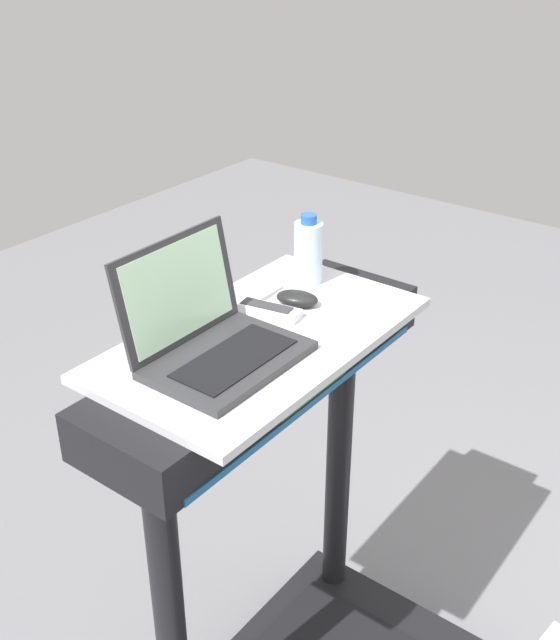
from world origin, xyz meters
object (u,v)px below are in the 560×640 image
object	(u,v)px
tv_remote	(267,310)
computer_mouse	(297,298)
laptop	(212,337)
water_bottle	(308,252)

from	to	relation	value
tv_remote	computer_mouse	bearing A→B (deg)	-20.24
laptop	tv_remote	distance (m)	0.22
computer_mouse	tv_remote	bearing A→B (deg)	141.97
laptop	tv_remote	size ratio (longest dim) A/B	1.93
water_bottle	tv_remote	distance (m)	0.21
computer_mouse	tv_remote	size ratio (longest dim) A/B	0.60
tv_remote	laptop	bearing A→B (deg)	-172.57
tv_remote	water_bottle	bearing A→B (deg)	7.28
laptop	water_bottle	size ratio (longest dim) A/B	1.83
computer_mouse	tv_remote	world-z (taller)	computer_mouse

